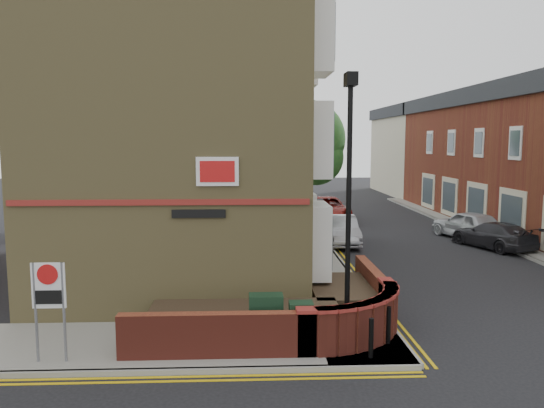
{
  "coord_description": "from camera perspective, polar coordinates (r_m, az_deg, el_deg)",
  "views": [
    {
      "loc": [
        -0.68,
        -10.78,
        4.91
      ],
      "look_at": [
        -0.04,
        4.0,
        3.14
      ],
      "focal_mm": 35.0,
      "sensor_mm": 36.0,
      "label": 1
    }
  ],
  "objects": [
    {
      "name": "ground",
      "position": [
        11.86,
        1.09,
        -17.63
      ],
      "size": [
        120.0,
        120.0,
        0.0
      ],
      "primitive_type": "plane",
      "color": "black",
      "rests_on": "ground"
    },
    {
      "name": "pavement_corner",
      "position": [
        13.5,
        -14.85,
        -14.47
      ],
      "size": [
        13.0,
        3.0,
        0.12
      ],
      "primitive_type": "cube",
      "color": "gray",
      "rests_on": "ground"
    },
    {
      "name": "pavement_main",
      "position": [
        27.34,
        3.18,
        -3.41
      ],
      "size": [
        2.0,
        32.0,
        0.12
      ],
      "primitive_type": "cube",
      "color": "gray",
      "rests_on": "ground"
    },
    {
      "name": "pavement_far",
      "position": [
        27.86,
        27.04,
        -3.96
      ],
      "size": [
        4.0,
        40.0,
        0.12
      ],
      "primitive_type": "cube",
      "color": "gray",
      "rests_on": "ground"
    },
    {
      "name": "kerb_side",
      "position": [
        12.15,
        -16.41,
        -16.99
      ],
      "size": [
        13.0,
        0.15,
        0.12
      ],
      "primitive_type": "cube",
      "color": "gray",
      "rests_on": "ground"
    },
    {
      "name": "kerb_main_near",
      "position": [
        27.46,
        5.26,
        -3.39
      ],
      "size": [
        0.15,
        32.0,
        0.12
      ],
      "primitive_type": "cube",
      "color": "gray",
      "rests_on": "ground"
    },
    {
      "name": "kerb_main_far",
      "position": [
        26.93,
        23.33,
        -4.12
      ],
      "size": [
        0.15,
        40.0,
        0.12
      ],
      "primitive_type": "cube",
      "color": "gray",
      "rests_on": "ground"
    },
    {
      "name": "yellow_lines_side",
      "position": [
        11.95,
        -16.71,
        -17.7
      ],
      "size": [
        13.0,
        0.28,
        0.01
      ],
      "primitive_type": "cube",
      "color": "gold",
      "rests_on": "ground"
    },
    {
      "name": "yellow_lines_main",
      "position": [
        27.5,
        5.78,
        -3.49
      ],
      "size": [
        0.28,
        32.0,
        0.01
      ],
      "primitive_type": "cube",
      "color": "gold",
      "rests_on": "ground"
    },
    {
      "name": "corner_building",
      "position": [
        18.95,
        -9.2,
        10.72
      ],
      "size": [
        8.95,
        10.4,
        13.6
      ],
      "color": "olive",
      "rests_on": "ground"
    },
    {
      "name": "garden_wall",
      "position": [
        14.17,
        0.44,
        -13.45
      ],
      "size": [
        6.8,
        6.0,
        1.2
      ],
      "primitive_type": null,
      "color": "maroon",
      "rests_on": "ground"
    },
    {
      "name": "lamppost",
      "position": [
        12.29,
        8.23,
        -0.56
      ],
      "size": [
        0.25,
        0.5,
        6.3
      ],
      "color": "black",
      "rests_on": "pavement_corner"
    },
    {
      "name": "utility_cabinet_large",
      "position": [
        12.79,
        -0.65,
        -12.3
      ],
      "size": [
        0.8,
        0.45,
        1.2
      ],
      "primitive_type": "cube",
      "color": "black",
      "rests_on": "pavement_corner"
    },
    {
      "name": "utility_cabinet_small",
      "position": [
        12.57,
        3.13,
        -12.9
      ],
      "size": [
        0.55,
        0.4,
        1.1
      ],
      "primitive_type": "cube",
      "color": "black",
      "rests_on": "pavement_corner"
    },
    {
      "name": "bollard_near",
      "position": [
        12.28,
        10.61,
        -13.98
      ],
      "size": [
        0.11,
        0.11,
        0.9
      ],
      "primitive_type": "cylinder",
      "color": "black",
      "rests_on": "pavement_corner"
    },
    {
      "name": "bollard_far",
      "position": [
        13.15,
        12.41,
        -12.6
      ],
      "size": [
        0.11,
        0.11,
        0.9
      ],
      "primitive_type": "cylinder",
      "color": "black",
      "rests_on": "pavement_corner"
    },
    {
      "name": "zone_sign",
      "position": [
        12.5,
        -22.87,
        -8.86
      ],
      "size": [
        0.72,
        0.07,
        2.2
      ],
      "color": "slate",
      "rests_on": "pavement_corner"
    },
    {
      "name": "far_terrace",
      "position": [
        31.67,
        26.25,
        4.54
      ],
      "size": [
        5.4,
        30.4,
        8.0
      ],
      "color": "maroon",
      "rests_on": "ground"
    },
    {
      "name": "far_terrace_cream",
      "position": [
        51.09,
        14.87,
        5.62
      ],
      "size": [
        5.4,
        12.4,
        8.0
      ],
      "color": "beige",
      "rests_on": "ground"
    },
    {
      "name": "tree_near",
      "position": [
        24.97,
        3.7,
        6.33
      ],
      "size": [
        3.64,
        3.65,
        6.7
      ],
      "color": "#382B1E",
      "rests_on": "pavement_main"
    },
    {
      "name": "tree_mid",
      "position": [
        32.93,
        2.2,
        7.31
      ],
      "size": [
        4.03,
        4.03,
        7.42
      ],
      "color": "#382B1E",
      "rests_on": "pavement_main"
    },
    {
      "name": "tree_far",
      "position": [
        40.91,
        1.27,
        6.82
      ],
      "size": [
        3.81,
        3.81,
        7.0
      ],
      "color": "#382B1E",
      "rests_on": "pavement_main"
    },
    {
      "name": "traffic_light_assembly",
      "position": [
        35.97,
        2.43,
        3.42
      ],
      "size": [
        0.2,
        0.16,
        4.2
      ],
      "color": "black",
      "rests_on": "pavement_main"
    },
    {
      "name": "silver_car_near",
      "position": [
        25.51,
        7.42,
        -2.8
      ],
      "size": [
        1.58,
        4.13,
        1.35
      ],
      "primitive_type": "imported",
      "rotation": [
        0.0,
        0.0,
        -0.04
      ],
      "color": "#9A9AA1",
      "rests_on": "ground"
    },
    {
      "name": "red_car_main",
      "position": [
        32.75,
        5.91,
        -0.54
      ],
      "size": [
        2.47,
        5.34,
        1.48
      ],
      "primitive_type": "imported",
      "rotation": [
        0.0,
        0.0,
        0.0
      ],
      "color": "maroon",
      "rests_on": "ground"
    },
    {
      "name": "grey_car_far",
      "position": [
        26.37,
        22.68,
        -3.09
      ],
      "size": [
        3.05,
        4.56,
        1.23
      ],
      "primitive_type": "imported",
      "rotation": [
        0.0,
        0.0,
        3.49
      ],
      "color": "#28282C",
      "rests_on": "ground"
    },
    {
      "name": "silver_car_far",
      "position": [
        28.31,
        20.39,
        -2.11
      ],
      "size": [
        2.82,
        4.59,
        1.46
      ],
      "primitive_type": "imported",
      "rotation": [
        0.0,
        0.0,
        3.42
      ],
      "color": "#B9BDC2",
      "rests_on": "ground"
    }
  ]
}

